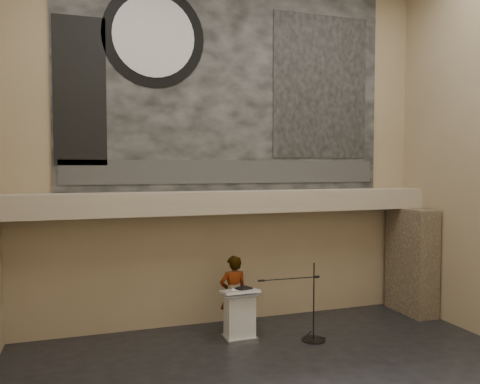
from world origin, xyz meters
name	(u,v)px	position (x,y,z in m)	size (l,w,h in m)	color
wall_back	(230,147)	(0.00, 4.00, 4.25)	(10.00, 0.02, 8.50)	#917F5C
soffit	(235,202)	(0.00, 3.60, 2.95)	(10.00, 0.80, 0.50)	#A0917B
sprinkler_left	(167,216)	(-1.60, 3.55, 2.67)	(0.04, 0.04, 0.06)	#B2893D
sprinkler_right	(309,211)	(1.90, 3.55, 2.67)	(0.04, 0.04, 0.06)	#B2893D
banner	(230,86)	(0.00, 3.97, 5.70)	(8.00, 0.05, 5.00)	black
banner_text_strip	(231,172)	(0.00, 3.93, 3.65)	(7.76, 0.02, 0.55)	#2D2D2D
banner_clock_rim	(154,36)	(-1.80, 3.93, 6.70)	(2.30, 2.30, 0.02)	black
banner_clock_face	(154,36)	(-1.80, 3.91, 6.70)	(1.84, 1.84, 0.02)	silver
banner_building_print	(321,87)	(2.40, 3.93, 5.80)	(2.60, 0.02, 3.60)	black
banner_brick_print	(80,91)	(-3.40, 3.93, 5.40)	(1.10, 0.02, 3.20)	black
stone_pier	(412,261)	(4.65, 3.15, 1.35)	(0.60, 1.40, 2.70)	#45392A
lectern	(240,315)	(-0.17, 2.70, 0.55)	(0.79, 0.57, 1.14)	silver
binder	(244,288)	(-0.07, 2.72, 1.12)	(0.31, 0.25, 0.04)	black
papers	(237,290)	(-0.23, 2.68, 1.10)	(0.22, 0.31, 0.01)	silver
speaker_person	(233,294)	(-0.17, 3.19, 0.88)	(0.64, 0.42, 1.76)	silver
mic_stand	(312,329)	(1.30, 2.17, 0.25)	(1.53, 0.52, 1.70)	black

